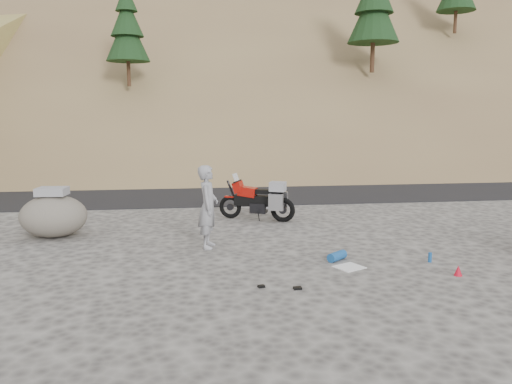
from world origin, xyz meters
TOP-DOWN VIEW (x-y plane):
  - ground at (0.00, 0.00)m, footprint 140.00×140.00m
  - road at (0.00, 9.00)m, footprint 120.00×7.00m
  - hillside at (-0.05, 40.88)m, footprint 120.00×73.00m
  - motorcycle at (0.60, 3.39)m, footprint 2.05×1.14m
  - man at (-0.92, 0.71)m, footprint 0.54×0.73m
  - boulder at (-4.54, 2.15)m, footprint 1.87×1.72m
  - gear_white_cloth at (1.69, -1.14)m, footprint 0.64×0.62m
  - gear_blue_mat at (1.60, -0.66)m, footprint 0.47×0.43m
  - gear_bottle at (3.39, -1.01)m, footprint 0.08×0.08m
  - gear_funnel at (3.50, -1.87)m, footprint 0.16×0.16m
  - gear_glove_a at (0.46, -2.19)m, footprint 0.14×0.10m
  - gear_glove_b at (-0.13, -2.02)m, footprint 0.13×0.11m

SIDE VIEW (x-z plane):
  - ground at x=0.00m, z-range 0.00..0.00m
  - road at x=0.00m, z-range -0.03..0.03m
  - man at x=-0.92m, z-range -0.91..0.91m
  - gear_white_cloth at x=1.69m, z-range 0.00..0.02m
  - gear_glove_b at x=-0.13m, z-range 0.00..0.04m
  - gear_glove_a at x=0.46m, z-range 0.00..0.04m
  - gear_blue_mat at x=1.60m, z-range 0.00..0.18m
  - gear_funnel at x=3.50m, z-range 0.00..0.19m
  - gear_bottle at x=3.39m, z-range 0.00..0.19m
  - boulder at x=-4.54m, z-range -0.07..1.11m
  - motorcycle at x=0.60m, z-range -0.10..1.21m
  - hillside at x=-0.05m, z-range -12.28..34.44m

